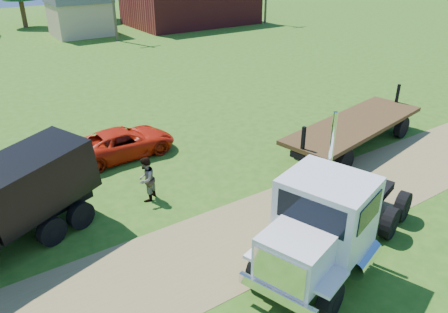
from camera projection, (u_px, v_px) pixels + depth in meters
ground at (317, 207)px, 16.89m from camera, size 140.00×140.00×0.00m
dirt_track at (317, 207)px, 16.89m from camera, size 120.00×4.20×0.01m
white_semi_tractor at (327, 224)px, 13.07m from camera, size 7.98×4.65×4.73m
orange_pickup at (123, 142)px, 20.72m from camera, size 4.95×2.36×1.36m
flatbed_trailer at (355, 128)px, 21.56m from camera, size 9.27×4.23×2.29m
spectator_a at (340, 188)px, 16.28m from camera, size 0.84×0.70×1.96m
spectator_b at (146, 179)px, 17.01m from camera, size 1.12×1.10×1.82m
brick_building at (191, 2)px, 54.52m from camera, size 15.40×10.40×5.30m
tan_shed at (80, 13)px, 47.51m from camera, size 6.20×5.40×4.70m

